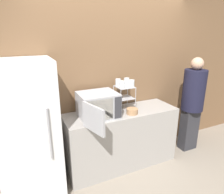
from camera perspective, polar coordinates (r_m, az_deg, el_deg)
ground_plane at (r=3.20m, az=5.05°, el=-20.88°), size 12.00×12.00×0.00m
wall_back at (r=3.11m, az=0.12°, el=4.89°), size 8.00×0.06×2.60m
counter at (r=3.15m, az=2.66°, el=-11.68°), size 1.70×0.56×0.89m
microwave at (r=2.72m, az=-4.11°, el=-2.38°), size 0.54×0.83×0.34m
dish_rack at (r=2.99m, az=3.55°, el=1.23°), size 0.26×0.25×0.35m
glass_front_left at (r=2.85m, az=2.86°, el=3.59°), size 0.08×0.08×0.11m
glass_back_right at (r=3.04m, az=4.23°, el=4.49°), size 0.08×0.08×0.11m
glass_front_right at (r=2.92m, az=5.63°, el=3.87°), size 0.08×0.08×0.11m
glass_back_left at (r=2.97m, az=1.75°, el=4.21°), size 0.08×0.08×0.11m
bowl at (r=2.87m, az=5.78°, el=-4.07°), size 0.17×0.17×0.08m
person at (r=3.64m, az=22.01°, el=-0.90°), size 0.36×0.36×1.63m
refrigerator at (r=2.63m, az=-22.84°, el=-9.19°), size 0.69×0.67×1.73m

